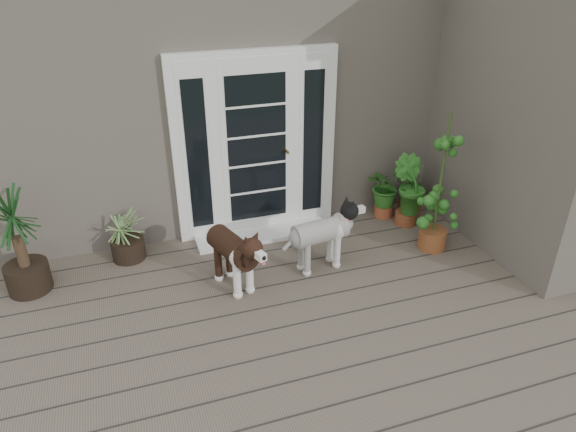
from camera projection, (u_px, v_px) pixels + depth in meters
name	position (u px, v px, depth m)	size (l,w,h in m)	color
deck	(346.00, 344.00, 4.66)	(6.20, 4.60, 0.12)	#6B5B4C
house_main	(231.00, 74.00, 7.52)	(7.40, 4.00, 3.10)	#665E54
house_wing	(553.00, 117.00, 5.69)	(1.60, 2.40, 3.10)	#665E54
door_unit	(256.00, 146.00, 5.91)	(1.90, 0.14, 2.15)	white
door_step	(263.00, 234.00, 6.24)	(1.60, 0.40, 0.05)	white
brindle_dog	(233.00, 258.00, 5.18)	(0.35, 0.81, 0.68)	#321C12
white_dog	(320.00, 241.00, 5.49)	(0.34, 0.79, 0.66)	beige
spider_plant	(126.00, 233.00, 5.66)	(0.60, 0.60, 0.64)	#7A9A5F
yucca	(18.00, 240.00, 5.02)	(0.81, 0.81, 1.17)	black
herb_a	(385.00, 194.00, 6.56)	(0.49, 0.49, 0.62)	#29631C
herb_b	(408.00, 199.00, 6.37)	(0.44, 0.44, 0.66)	#22611B
herb_c	(411.00, 193.00, 6.69)	(0.34, 0.34, 0.54)	#1F5B1A
sapling	(441.00, 182.00, 5.62)	(0.49, 0.49, 1.67)	#285F1B
clog_left	(322.00, 228.00, 6.33)	(0.13, 0.28, 0.08)	black
clog_right	(301.00, 243.00, 6.01)	(0.16, 0.33, 0.10)	#14321A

